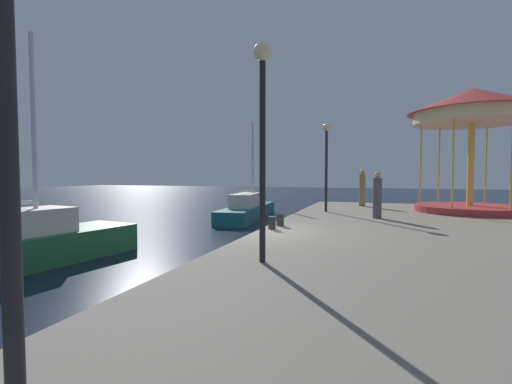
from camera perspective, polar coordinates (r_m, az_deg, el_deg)
ground_plane at (r=11.25m, az=0.19°, el=-10.14°), size 120.00×120.00×0.00m
quay_dock at (r=10.92m, az=32.55°, el=-8.83°), size 12.19×25.06×0.80m
sailboat_green at (r=11.61m, az=-34.16°, el=-7.15°), size 3.03×7.04×6.41m
sailboat_teal at (r=20.55m, az=-1.33°, el=-2.71°), size 2.31×7.60×5.62m
carousel at (r=19.25m, az=31.12°, el=9.91°), size 5.49×5.49×5.62m
lamp_post_mid_promenade at (r=7.06m, az=1.05°, el=12.45°), size 0.36×0.36×4.24m
lamp_post_far_end at (r=16.84m, az=11.13°, el=6.39°), size 0.36×0.36×4.05m
bollard_north at (r=11.35m, az=2.56°, el=-4.89°), size 0.24×0.24×0.40m
bollard_south at (r=12.07m, az=3.89°, el=-4.44°), size 0.24×0.24×0.40m
bollard_center at (r=12.13m, az=3.84°, el=-4.40°), size 0.24×0.24×0.40m
person_far_corner at (r=14.87m, az=18.70°, el=-0.67°), size 0.34×0.34×1.83m
person_by_the_water at (r=20.41m, az=16.53°, el=0.48°), size 0.34×0.34×1.99m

